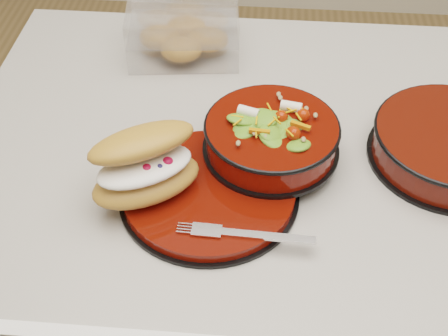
# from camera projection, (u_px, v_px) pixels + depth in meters

# --- Properties ---
(island_counter) EXTENTS (1.24, 0.74, 0.90)m
(island_counter) POSITION_uv_depth(u_px,v_px,m) (320.00, 307.00, 1.29)
(island_counter) COLOR white
(island_counter) RESTS_ON ground
(dinner_plate) EXTENTS (0.26, 0.26, 0.02)m
(dinner_plate) POSITION_uv_depth(u_px,v_px,m) (209.00, 192.00, 0.89)
(dinner_plate) COLOR black
(dinner_plate) RESTS_ON island_counter
(salad_bowl) EXTENTS (0.21, 0.21, 0.09)m
(salad_bowl) POSITION_uv_depth(u_px,v_px,m) (272.00, 133.00, 0.92)
(salad_bowl) COLOR black
(salad_bowl) RESTS_ON dinner_plate
(croissant) EXTENTS (0.18, 0.17, 0.10)m
(croissant) POSITION_uv_depth(u_px,v_px,m) (146.00, 165.00, 0.85)
(croissant) COLOR #CB7F3E
(croissant) RESTS_ON dinner_plate
(fork) EXTENTS (0.16, 0.02, 0.00)m
(fork) POSITION_uv_depth(u_px,v_px,m) (249.00, 234.00, 0.82)
(fork) COLOR silver
(fork) RESTS_ON dinner_plate
(pastry_box) EXTENTS (0.21, 0.16, 0.09)m
(pastry_box) POSITION_uv_depth(u_px,v_px,m) (183.00, 32.00, 1.13)
(pastry_box) COLOR white
(pastry_box) RESTS_ON island_counter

